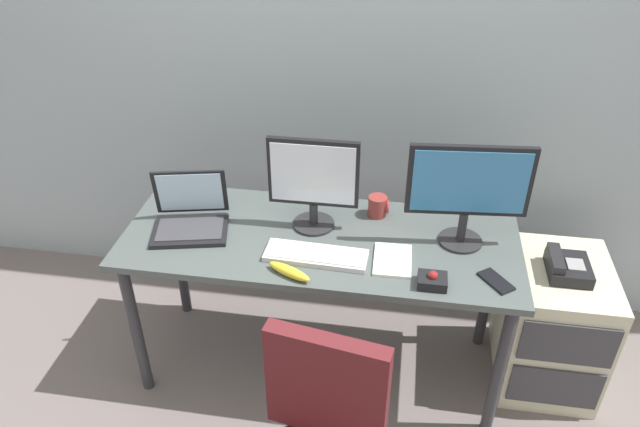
% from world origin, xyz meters
% --- Properties ---
extents(ground_plane, '(8.00, 8.00, 0.00)m').
position_xyz_m(ground_plane, '(0.00, 0.00, 0.00)').
color(ground_plane, '#6B615E').
extents(back_wall, '(6.00, 0.10, 2.80)m').
position_xyz_m(back_wall, '(0.00, 0.68, 1.40)').
color(back_wall, '#94A1A9').
rests_on(back_wall, ground).
extents(desk, '(1.66, 0.65, 0.75)m').
position_xyz_m(desk, '(0.00, 0.00, 0.67)').
color(desk, '#47504E').
rests_on(desk, ground).
extents(file_cabinet, '(0.42, 0.53, 0.61)m').
position_xyz_m(file_cabinet, '(1.04, 0.12, 0.31)').
color(file_cabinet, beige).
rests_on(file_cabinet, ground).
extents(desk_phone, '(0.17, 0.20, 0.09)m').
position_xyz_m(desk_phone, '(1.03, 0.10, 0.65)').
color(desk_phone, black).
rests_on(desk_phone, file_cabinet).
extents(monitor_main, '(0.48, 0.18, 0.44)m').
position_xyz_m(monitor_main, '(0.58, 0.06, 1.02)').
color(monitor_main, '#262628').
rests_on(monitor_main, desk).
extents(monitor_side, '(0.38, 0.18, 0.41)m').
position_xyz_m(monitor_side, '(-0.04, 0.08, 0.98)').
color(monitor_side, '#262628').
rests_on(monitor_side, desk).
extents(keyboard, '(0.42, 0.15, 0.03)m').
position_xyz_m(keyboard, '(0.01, -0.14, 0.77)').
color(keyboard, silver).
rests_on(keyboard, desk).
extents(laptop, '(0.36, 0.32, 0.24)m').
position_xyz_m(laptop, '(-0.56, -0.01, 0.81)').
color(laptop, black).
rests_on(laptop, desk).
extents(trackball_mouse, '(0.11, 0.09, 0.07)m').
position_xyz_m(trackball_mouse, '(0.46, -0.24, 0.78)').
color(trackball_mouse, black).
rests_on(trackball_mouse, desk).
extents(coffee_mug, '(0.09, 0.08, 0.09)m').
position_xyz_m(coffee_mug, '(0.22, 0.21, 0.80)').
color(coffee_mug, maroon).
rests_on(coffee_mug, desk).
extents(paper_notepad, '(0.15, 0.21, 0.01)m').
position_xyz_m(paper_notepad, '(0.31, -0.12, 0.76)').
color(paper_notepad, white).
rests_on(paper_notepad, desk).
extents(cell_phone, '(0.14, 0.15, 0.01)m').
position_xyz_m(cell_phone, '(0.70, -0.18, 0.76)').
color(cell_phone, black).
rests_on(cell_phone, desk).
extents(banana, '(0.19, 0.12, 0.04)m').
position_xyz_m(banana, '(-0.08, -0.27, 0.77)').
color(banana, yellow).
rests_on(banana, desk).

